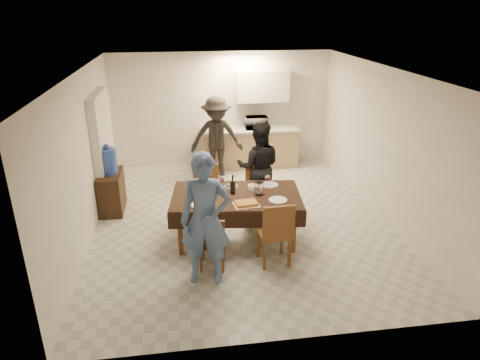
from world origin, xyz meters
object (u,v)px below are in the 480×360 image
object	(u,v)px
water_pitcher	(259,189)
person_far	(259,167)
savoury_tart	(246,203)
person_near	(206,220)
person_kitchen	(217,137)
dining_table	(236,197)
microwave	(256,123)
wine_bottle	(233,184)
console	(112,192)
water_jug	(108,161)

from	to	relation	value
water_pitcher	person_far	bearing A→B (deg)	79.70
savoury_tart	person_near	bearing A→B (deg)	-134.13
person_far	person_near	bearing A→B (deg)	73.48
water_pitcher	person_near	xyz separation A→B (m)	(-0.90, -1.00, 0.03)
savoury_tart	person_kitchen	bearing A→B (deg)	92.45
person_kitchen	water_pitcher	bearing A→B (deg)	-82.42
dining_table	person_kitchen	size ratio (longest dim) A/B	1.20
person_near	dining_table	bearing A→B (deg)	71.01
savoury_tart	microwave	world-z (taller)	microwave
person_far	wine_bottle	bearing A→B (deg)	70.16
console	person_kitchen	distance (m)	2.63
person_far	dining_table	bearing A→B (deg)	73.48
dining_table	water_jug	world-z (taller)	water_jug
person_near	person_far	distance (m)	2.37
person_kitchen	water_jug	bearing A→B (deg)	-143.88
microwave	person_far	bearing A→B (deg)	80.88
wine_bottle	person_kitchen	size ratio (longest dim) A/B	0.18
person_kitchen	microwave	bearing A→B (deg)	25.22
person_far	console	bearing A→B (deg)	4.49
console	water_jug	size ratio (longest dim) A/B	1.73
water_pitcher	microwave	distance (m)	3.43
person_kitchen	dining_table	bearing A→B (deg)	-89.21
dining_table	person_near	xyz separation A→B (m)	(-0.55, -1.05, 0.17)
microwave	person_far	xyz separation A→B (m)	(-0.37, -2.28, -0.22)
water_jug	wine_bottle	distance (m)	2.45
person_near	person_kitchen	bearing A→B (deg)	91.25
water_pitcher	water_jug	bearing A→B (deg)	150.27
dining_table	person_near	bearing A→B (deg)	-111.27
water_jug	person_kitchen	size ratio (longest dim) A/B	0.26
dining_table	water_jug	size ratio (longest dim) A/B	4.60
dining_table	microwave	distance (m)	3.47
console	wine_bottle	world-z (taller)	wine_bottle
dining_table	savoury_tart	xyz separation A→B (m)	(0.10, -0.38, 0.06)
dining_table	water_jug	bearing A→B (deg)	153.68
water_jug	wine_bottle	size ratio (longest dim) A/B	1.43
person_far	person_kitchen	world-z (taller)	person_kitchen
dining_table	person_near	distance (m)	1.20
savoury_tart	wine_bottle	bearing A→B (deg)	109.23
water_jug	savoury_tart	size ratio (longest dim) A/B	1.24
wine_bottle	water_pitcher	xyz separation A→B (m)	(0.40, -0.10, -0.06)
water_jug	person_near	world-z (taller)	person_near
console	water_pitcher	size ratio (longest dim) A/B	3.83
microwave	water_jug	bearing A→B (deg)	32.95
wine_bottle	person_kitchen	xyz separation A→B (m)	(0.01, 2.83, -0.06)
savoury_tart	person_far	bearing A→B (deg)	72.53
water_pitcher	person_kitchen	distance (m)	2.95
wine_bottle	person_kitchen	world-z (taller)	person_kitchen
water_jug	microwave	bearing A→B (deg)	32.95
dining_table	console	world-z (taller)	dining_table
person_near	person_kitchen	distance (m)	3.96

